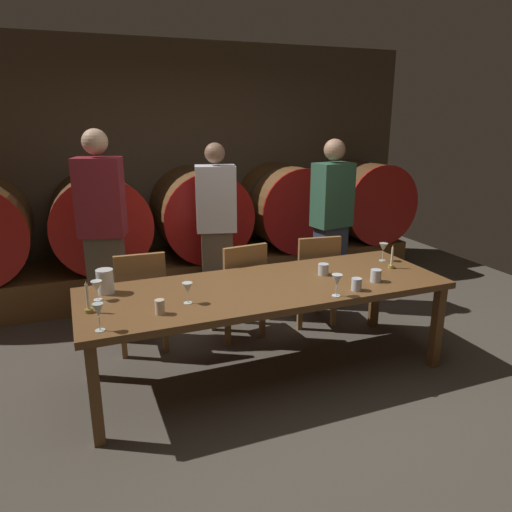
% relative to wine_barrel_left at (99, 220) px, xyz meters
% --- Properties ---
extents(ground_plane, '(7.43, 7.43, 0.00)m').
position_rel_wine_barrel_left_xyz_m(ground_plane, '(1.08, -2.25, -0.87)').
color(ground_plane, '#4C443A').
extents(back_wall, '(5.72, 0.24, 2.75)m').
position_rel_wine_barrel_left_xyz_m(back_wall, '(1.08, 0.55, 0.50)').
color(back_wall, brown).
rests_on(back_wall, ground).
extents(barrel_shelf, '(5.15, 0.90, 0.39)m').
position_rel_wine_barrel_left_xyz_m(barrel_shelf, '(1.08, 0.00, -0.68)').
color(barrel_shelf, brown).
rests_on(barrel_shelf, ground).
extents(wine_barrel_left, '(0.99, 0.96, 0.99)m').
position_rel_wine_barrel_left_xyz_m(wine_barrel_left, '(0.00, 0.00, 0.00)').
color(wine_barrel_left, '#513319').
rests_on(wine_barrel_left, barrel_shelf).
extents(wine_barrel_center, '(0.99, 0.96, 0.99)m').
position_rel_wine_barrel_left_xyz_m(wine_barrel_center, '(1.08, 0.00, 0.00)').
color(wine_barrel_center, brown).
rests_on(wine_barrel_center, barrel_shelf).
extents(wine_barrel_right, '(0.99, 0.96, 0.99)m').
position_rel_wine_barrel_left_xyz_m(wine_barrel_right, '(2.17, 0.00, 0.00)').
color(wine_barrel_right, brown).
rests_on(wine_barrel_right, barrel_shelf).
extents(wine_barrel_far_right, '(0.99, 0.96, 0.99)m').
position_rel_wine_barrel_left_xyz_m(wine_barrel_far_right, '(3.26, 0.00, 0.00)').
color(wine_barrel_far_right, '#513319').
rests_on(wine_barrel_far_right, barrel_shelf).
extents(dining_table, '(2.72, 0.94, 0.72)m').
position_rel_wine_barrel_left_xyz_m(dining_table, '(1.02, -2.12, -0.21)').
color(dining_table, brown).
rests_on(dining_table, ground).
extents(chair_left, '(0.42, 0.42, 0.88)m').
position_rel_wine_barrel_left_xyz_m(chair_left, '(0.20, -1.39, -0.38)').
color(chair_left, olive).
rests_on(chair_left, ground).
extents(chair_center, '(0.44, 0.44, 0.88)m').
position_rel_wine_barrel_left_xyz_m(chair_center, '(1.05, -1.46, -0.38)').
color(chair_center, olive).
rests_on(chair_center, ground).
extents(chair_right, '(0.45, 0.45, 0.88)m').
position_rel_wine_barrel_left_xyz_m(chair_right, '(1.80, -1.45, -0.38)').
color(chair_right, olive).
rests_on(chair_right, ground).
extents(guest_left, '(0.43, 0.34, 1.83)m').
position_rel_wine_barrel_left_xyz_m(guest_left, '(-0.03, -1.02, 0.07)').
color(guest_left, brown).
rests_on(guest_left, ground).
extents(guest_center, '(0.43, 0.33, 1.69)m').
position_rel_wine_barrel_left_xyz_m(guest_center, '(1.04, -0.82, -0.01)').
color(guest_center, brown).
rests_on(guest_center, ground).
extents(guest_right, '(0.41, 0.30, 1.71)m').
position_rel_wine_barrel_left_xyz_m(guest_right, '(2.18, -1.06, 0.01)').
color(guest_right, '#33384C').
rests_on(guest_right, ground).
extents(candle_left, '(0.05, 0.05, 0.22)m').
position_rel_wine_barrel_left_xyz_m(candle_left, '(-0.24, -2.17, -0.09)').
color(candle_left, olive).
rests_on(candle_left, dining_table).
extents(candle_right, '(0.05, 0.05, 0.20)m').
position_rel_wine_barrel_left_xyz_m(candle_right, '(2.14, -2.12, -0.10)').
color(candle_right, olive).
rests_on(candle_right, dining_table).
extents(pitcher, '(0.12, 0.12, 0.17)m').
position_rel_wine_barrel_left_xyz_m(pitcher, '(-0.10, -1.85, -0.06)').
color(pitcher, white).
rests_on(pitcher, dining_table).
extents(wine_glass_far_left, '(0.06, 0.06, 0.17)m').
position_rel_wine_barrel_left_xyz_m(wine_glass_far_left, '(-0.19, -2.48, -0.03)').
color(wine_glass_far_left, silver).
rests_on(wine_glass_far_left, dining_table).
extents(wine_glass_left, '(0.08, 0.08, 0.14)m').
position_rel_wine_barrel_left_xyz_m(wine_glass_left, '(-0.17, -1.97, -0.05)').
color(wine_glass_left, white).
rests_on(wine_glass_left, dining_table).
extents(wine_glass_center, '(0.07, 0.07, 0.15)m').
position_rel_wine_barrel_left_xyz_m(wine_glass_center, '(0.39, -2.26, -0.05)').
color(wine_glass_center, silver).
rests_on(wine_glass_center, dining_table).
extents(wine_glass_right, '(0.08, 0.08, 0.16)m').
position_rel_wine_barrel_left_xyz_m(wine_glass_right, '(1.39, -2.51, -0.04)').
color(wine_glass_right, white).
rests_on(wine_glass_right, dining_table).
extents(wine_glass_far_right, '(0.07, 0.07, 0.16)m').
position_rel_wine_barrel_left_xyz_m(wine_glass_far_right, '(2.19, -1.93, -0.03)').
color(wine_glass_far_right, silver).
rests_on(wine_glass_far_right, dining_table).
extents(cup_far_left, '(0.06, 0.06, 0.10)m').
position_rel_wine_barrel_left_xyz_m(cup_far_left, '(0.18, -2.36, -0.10)').
color(cup_far_left, beige).
rests_on(cup_far_left, dining_table).
extents(cup_center_left, '(0.08, 0.08, 0.09)m').
position_rel_wine_barrel_left_xyz_m(cup_center_left, '(1.53, -2.07, -0.11)').
color(cup_center_left, silver).
rests_on(cup_center_left, dining_table).
extents(cup_center_right, '(0.07, 0.07, 0.09)m').
position_rel_wine_barrel_left_xyz_m(cup_center_right, '(1.58, -2.46, -0.10)').
color(cup_center_right, silver).
rests_on(cup_center_right, dining_table).
extents(cup_far_right, '(0.08, 0.08, 0.09)m').
position_rel_wine_barrel_left_xyz_m(cup_far_right, '(1.82, -2.35, -0.10)').
color(cup_far_right, silver).
rests_on(cup_far_right, dining_table).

